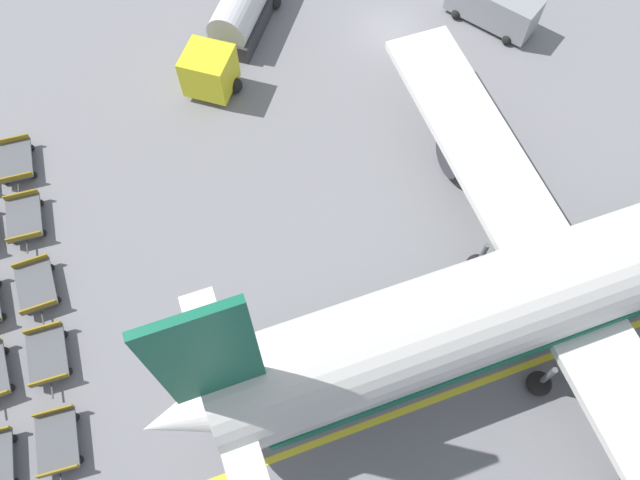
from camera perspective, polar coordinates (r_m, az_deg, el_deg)
name	(u,v)px	position (r m, az deg, el deg)	size (l,w,h in m)	color
ground_plane	(389,31)	(39.56, 6.34, 18.46)	(500.00, 500.00, 0.00)	gray
airplane	(585,276)	(28.29, 23.09, -3.02)	(31.25, 38.00, 12.46)	white
fuel_tanker_primary	(236,21)	(38.31, -7.65, 19.20)	(9.43, 7.31, 3.04)	yellow
service_van	(493,5)	(40.33, 15.53, 19.98)	(5.41, 4.72, 2.34)	gray
baggage_dolly_row_mid_a_col_a	(16,161)	(36.23, -26.04, 6.49)	(3.27, 1.79, 0.92)	#515459
baggage_dolly_row_mid_a_col_b	(25,218)	(34.08, -25.40, 1.80)	(3.27, 1.78, 0.92)	#515459
baggage_dolly_row_mid_a_col_c	(36,286)	(32.03, -24.51, -3.86)	(3.33, 1.93, 0.92)	#515459
baggage_dolly_row_mid_a_col_d	(48,355)	(30.49, -23.64, -9.65)	(3.29, 1.82, 0.92)	#515459
baggage_dolly_row_mid_a_col_e	(58,442)	(29.26, -22.86, -16.64)	(3.27, 1.80, 0.92)	#515459
stand_guidance_stripe	(418,405)	(28.25, 8.98, -14.71)	(2.16, 29.13, 0.01)	yellow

